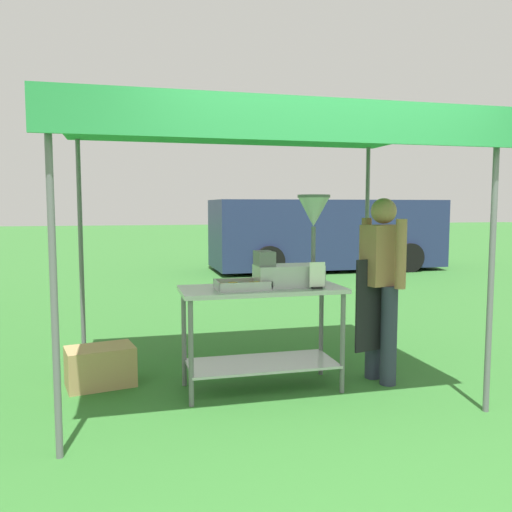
{
  "coord_description": "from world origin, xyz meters",
  "views": [
    {
      "loc": [
        -1.34,
        -3.08,
        1.54
      ],
      "look_at": [
        -0.25,
        1.31,
        1.11
      ],
      "focal_mm": 36.95,
      "sensor_mm": 36.0,
      "label": 1
    }
  ],
  "objects_px": {
    "stall_canopy": "(259,132)",
    "donut_fryer": "(296,250)",
    "donut_cart": "(262,316)",
    "donut_tray": "(242,286)",
    "supply_crate": "(100,366)",
    "vendor": "(382,280)",
    "van_navy": "(326,234)",
    "menu_sign": "(317,278)"
  },
  "relations": [
    {
      "from": "donut_cart",
      "to": "donut_tray",
      "type": "xyz_separation_m",
      "value": [
        -0.18,
        -0.05,
        0.27
      ]
    },
    {
      "from": "stall_canopy",
      "to": "donut_cart",
      "type": "xyz_separation_m",
      "value": [
        0.0,
        -0.1,
        -1.53
      ]
    },
    {
      "from": "stall_canopy",
      "to": "supply_crate",
      "type": "height_order",
      "value": "stall_canopy"
    },
    {
      "from": "donut_fryer",
      "to": "vendor",
      "type": "xyz_separation_m",
      "value": [
        0.76,
        -0.06,
        -0.27
      ]
    },
    {
      "from": "donut_tray",
      "to": "supply_crate",
      "type": "xyz_separation_m",
      "value": [
        -1.15,
        0.47,
        -0.72
      ]
    },
    {
      "from": "donut_fryer",
      "to": "vendor",
      "type": "relative_size",
      "value": 0.48
    },
    {
      "from": "donut_tray",
      "to": "menu_sign",
      "type": "relative_size",
      "value": 1.99
    },
    {
      "from": "donut_fryer",
      "to": "van_navy",
      "type": "distance_m",
      "value": 8.51
    },
    {
      "from": "vendor",
      "to": "donut_tray",
      "type": "bearing_deg",
      "value": 179.86
    },
    {
      "from": "donut_fryer",
      "to": "menu_sign",
      "type": "height_order",
      "value": "donut_fryer"
    },
    {
      "from": "donut_cart",
      "to": "supply_crate",
      "type": "distance_m",
      "value": 1.46
    },
    {
      "from": "donut_tray",
      "to": "menu_sign",
      "type": "distance_m",
      "value": 0.62
    },
    {
      "from": "supply_crate",
      "to": "stall_canopy",
      "type": "bearing_deg",
      "value": -13.43
    },
    {
      "from": "stall_canopy",
      "to": "donut_fryer",
      "type": "bearing_deg",
      "value": -16.85
    },
    {
      "from": "donut_tray",
      "to": "van_navy",
      "type": "distance_m",
      "value": 8.76
    },
    {
      "from": "stall_canopy",
      "to": "donut_tray",
      "type": "relative_size",
      "value": 7.43
    },
    {
      "from": "donut_fryer",
      "to": "vendor",
      "type": "distance_m",
      "value": 0.81
    },
    {
      "from": "donut_cart",
      "to": "donut_tray",
      "type": "bearing_deg",
      "value": -163.37
    },
    {
      "from": "stall_canopy",
      "to": "donut_cart",
      "type": "height_order",
      "value": "stall_canopy"
    },
    {
      "from": "van_navy",
      "to": "menu_sign",
      "type": "bearing_deg",
      "value": -112.02
    },
    {
      "from": "menu_sign",
      "to": "vendor",
      "type": "distance_m",
      "value": 0.66
    },
    {
      "from": "donut_cart",
      "to": "menu_sign",
      "type": "relative_size",
      "value": 6.19
    },
    {
      "from": "stall_canopy",
      "to": "donut_fryer",
      "type": "distance_m",
      "value": 1.03
    },
    {
      "from": "donut_tray",
      "to": "vendor",
      "type": "bearing_deg",
      "value": -0.14
    },
    {
      "from": "donut_cart",
      "to": "vendor",
      "type": "relative_size",
      "value": 0.84
    },
    {
      "from": "donut_tray",
      "to": "supply_crate",
      "type": "relative_size",
      "value": 0.7
    },
    {
      "from": "donut_cart",
      "to": "supply_crate",
      "type": "height_order",
      "value": "donut_cart"
    },
    {
      "from": "donut_tray",
      "to": "van_navy",
      "type": "height_order",
      "value": "van_navy"
    },
    {
      "from": "donut_fryer",
      "to": "stall_canopy",
      "type": "bearing_deg",
      "value": 163.15
    },
    {
      "from": "menu_sign",
      "to": "supply_crate",
      "type": "bearing_deg",
      "value": 161.11
    },
    {
      "from": "stall_canopy",
      "to": "van_navy",
      "type": "relative_size",
      "value": 0.59
    },
    {
      "from": "stall_canopy",
      "to": "donut_cart",
      "type": "bearing_deg",
      "value": -90.0
    },
    {
      "from": "donut_tray",
      "to": "stall_canopy",
      "type": "bearing_deg",
      "value": 40.14
    },
    {
      "from": "stall_canopy",
      "to": "donut_fryer",
      "type": "xyz_separation_m",
      "value": [
        0.3,
        -0.09,
        -0.98
      ]
    },
    {
      "from": "donut_cart",
      "to": "vendor",
      "type": "height_order",
      "value": "vendor"
    },
    {
      "from": "vendor",
      "to": "menu_sign",
      "type": "bearing_deg",
      "value": -168.9
    },
    {
      "from": "menu_sign",
      "to": "van_navy",
      "type": "bearing_deg",
      "value": 67.98
    },
    {
      "from": "stall_canopy",
      "to": "supply_crate",
      "type": "relative_size",
      "value": 5.2
    },
    {
      "from": "donut_cart",
      "to": "vendor",
      "type": "distance_m",
      "value": 1.1
    },
    {
      "from": "stall_canopy",
      "to": "vendor",
      "type": "bearing_deg",
      "value": -8.29
    },
    {
      "from": "vendor",
      "to": "van_navy",
      "type": "bearing_deg",
      "value": 71.76
    },
    {
      "from": "vendor",
      "to": "van_navy",
      "type": "xyz_separation_m",
      "value": [
        2.6,
        7.88,
        -0.02
      ]
    }
  ]
}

